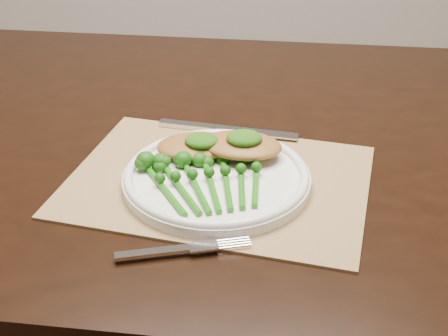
{
  "coord_description": "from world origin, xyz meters",
  "views": [
    {
      "loc": [
        0.02,
        -0.92,
        1.21
      ],
      "look_at": [
        0.02,
        -0.19,
        0.78
      ],
      "focal_mm": 50.0,
      "sensor_mm": 36.0,
      "label": 1
    }
  ],
  "objects_px": {
    "placemat": "(218,180)",
    "chicken_fillet_left": "(196,146)",
    "dining_table": "(228,305)",
    "dinner_plate": "(217,177)",
    "broccolini_bundle": "(211,185)"
  },
  "relations": [
    {
      "from": "dinner_plate",
      "to": "broccolini_bundle",
      "type": "height_order",
      "value": "broccolini_bundle"
    },
    {
      "from": "dinner_plate",
      "to": "broccolini_bundle",
      "type": "distance_m",
      "value": 0.03
    },
    {
      "from": "placemat",
      "to": "chicken_fillet_left",
      "type": "bearing_deg",
      "value": 138.41
    },
    {
      "from": "dining_table",
      "to": "chicken_fillet_left",
      "type": "height_order",
      "value": "chicken_fillet_left"
    },
    {
      "from": "placemat",
      "to": "dining_table",
      "type": "bearing_deg",
      "value": 99.02
    },
    {
      "from": "placemat",
      "to": "chicken_fillet_left",
      "type": "height_order",
      "value": "chicken_fillet_left"
    },
    {
      "from": "broccolini_bundle",
      "to": "chicken_fillet_left",
      "type": "bearing_deg",
      "value": 90.96
    },
    {
      "from": "dinner_plate",
      "to": "broccolini_bundle",
      "type": "xyz_separation_m",
      "value": [
        -0.01,
        -0.03,
        0.01
      ]
    },
    {
      "from": "placemat",
      "to": "chicken_fillet_left",
      "type": "distance_m",
      "value": 0.07
    },
    {
      "from": "dining_table",
      "to": "dinner_plate",
      "type": "bearing_deg",
      "value": -89.09
    },
    {
      "from": "placemat",
      "to": "broccolini_bundle",
      "type": "relative_size",
      "value": 2.15
    },
    {
      "from": "dining_table",
      "to": "broccolini_bundle",
      "type": "xyz_separation_m",
      "value": [
        -0.02,
        -0.2,
        0.4
      ]
    },
    {
      "from": "dining_table",
      "to": "dinner_plate",
      "type": "height_order",
      "value": "dinner_plate"
    },
    {
      "from": "dining_table",
      "to": "placemat",
      "type": "xyz_separation_m",
      "value": [
        -0.01,
        -0.15,
        0.37
      ]
    },
    {
      "from": "dining_table",
      "to": "chicken_fillet_left",
      "type": "xyz_separation_m",
      "value": [
        -0.05,
        -0.1,
        0.4
      ]
    }
  ]
}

